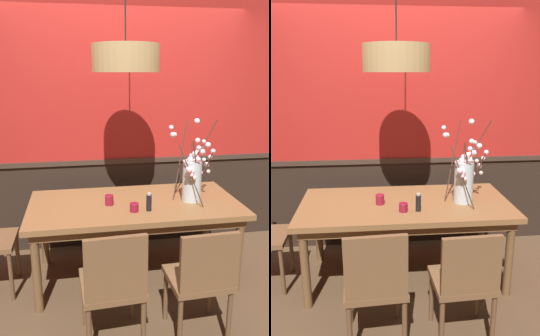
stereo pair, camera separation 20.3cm
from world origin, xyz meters
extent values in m
plane|color=brown|center=(0.00, 0.00, 0.00)|extent=(24.00, 24.00, 0.00)
cube|color=#2D2119|center=(0.00, 0.75, 0.47)|extent=(5.62, 0.12, 0.94)
cube|color=#3E2E24|center=(0.00, 0.74, 0.96)|extent=(5.62, 0.14, 0.05)
cube|color=#B2231E|center=(0.00, 0.75, 1.96)|extent=(5.62, 0.12, 2.04)
cube|color=olive|center=(0.00, 0.00, 0.73)|extent=(1.87, 0.93, 0.05)
cube|color=brown|center=(0.00, 0.00, 0.66)|extent=(1.77, 0.82, 0.08)
cylinder|color=brown|center=(-0.85, -0.37, 0.35)|extent=(0.07, 0.07, 0.70)
cylinder|color=brown|center=(0.85, -0.37, 0.35)|extent=(0.07, 0.07, 0.70)
cylinder|color=brown|center=(-0.85, 0.37, 0.35)|extent=(0.07, 0.07, 0.70)
cylinder|color=brown|center=(0.85, 0.37, 0.35)|extent=(0.07, 0.07, 0.70)
cube|color=brown|center=(-0.29, -0.78, 0.46)|extent=(0.45, 0.46, 0.04)
cube|color=brown|center=(-0.28, -0.98, 0.69)|extent=(0.41, 0.06, 0.43)
cylinder|color=brown|center=(-0.49, -0.60, 0.22)|extent=(0.04, 0.04, 0.43)
cylinder|color=brown|center=(-0.12, -0.58, 0.22)|extent=(0.04, 0.04, 0.43)
cylinder|color=brown|center=(-0.47, -0.98, 0.22)|extent=(0.04, 0.04, 0.43)
cylinder|color=brown|center=(-0.10, -0.96, 0.22)|extent=(0.04, 0.04, 0.43)
cylinder|color=brown|center=(-1.08, 0.18, 0.22)|extent=(0.04, 0.04, 0.45)
cylinder|color=brown|center=(-1.08, -0.19, 0.22)|extent=(0.04, 0.04, 0.45)
cube|color=brown|center=(0.33, -0.79, 0.44)|extent=(0.44, 0.41, 0.04)
cube|color=brown|center=(0.33, -0.97, 0.67)|extent=(0.40, 0.05, 0.41)
cylinder|color=brown|center=(0.14, -0.63, 0.21)|extent=(0.04, 0.04, 0.42)
cylinder|color=brown|center=(0.50, -0.62, 0.21)|extent=(0.04, 0.04, 0.42)
cylinder|color=brown|center=(0.15, -0.97, 0.21)|extent=(0.04, 0.04, 0.42)
cylinder|color=brown|center=(0.52, -0.95, 0.21)|extent=(0.04, 0.04, 0.42)
cube|color=brown|center=(-0.27, 0.82, 0.46)|extent=(0.46, 0.44, 0.04)
cube|color=brown|center=(-0.26, 1.02, 0.72)|extent=(0.42, 0.06, 0.48)
cylinder|color=brown|center=(-0.09, 0.63, 0.22)|extent=(0.04, 0.04, 0.44)
cylinder|color=brown|center=(-0.46, 0.65, 0.22)|extent=(0.04, 0.04, 0.44)
cylinder|color=brown|center=(-0.07, 1.00, 0.22)|extent=(0.04, 0.04, 0.44)
cylinder|color=brown|center=(-0.45, 1.01, 0.22)|extent=(0.04, 0.04, 0.44)
cylinder|color=silver|center=(0.52, -0.04, 0.94)|extent=(0.17, 0.17, 0.37)
cylinder|color=silver|center=(0.52, -0.04, 0.80)|extent=(0.15, 0.15, 0.08)
cylinder|color=#472D23|center=(0.44, 0.08, 1.11)|extent=(0.18, 0.21, 0.71)
sphere|color=#FAC5D6|center=(0.37, 0.11, 1.34)|extent=(0.05, 0.05, 0.05)
sphere|color=#FFCDD9|center=(0.35, 0.11, 1.40)|extent=(0.04, 0.04, 0.04)
sphere|color=#FFD7D7|center=(0.39, 0.12, 1.33)|extent=(0.05, 0.05, 0.05)
sphere|color=#FCD0E3|center=(0.37, 0.12, 1.33)|extent=(0.03, 0.03, 0.03)
cylinder|color=#472D23|center=(0.54, -0.10, 1.04)|extent=(0.12, 0.07, 0.56)
sphere|color=silver|center=(0.60, -0.17, 1.29)|extent=(0.05, 0.05, 0.05)
sphere|color=silver|center=(0.56, -0.17, 1.32)|extent=(0.04, 0.04, 0.04)
sphere|color=white|center=(0.57, -0.13, 1.23)|extent=(0.06, 0.06, 0.06)
sphere|color=white|center=(0.54, -0.13, 1.16)|extent=(0.04, 0.04, 0.04)
sphere|color=silver|center=(0.57, -0.12, 1.25)|extent=(0.04, 0.04, 0.04)
sphere|color=#FFCDE5|center=(0.53, -0.15, 1.26)|extent=(0.04, 0.04, 0.04)
cylinder|color=#472D23|center=(0.50, -0.04, 1.01)|extent=(0.05, 0.11, 0.51)
sphere|color=white|center=(0.49, -0.06, 1.14)|extent=(0.05, 0.05, 0.05)
sphere|color=#FBC9CF|center=(0.53, -0.06, 1.03)|extent=(0.05, 0.05, 0.05)
sphere|color=#F6C8E6|center=(0.50, -0.05, 1.17)|extent=(0.05, 0.05, 0.05)
sphere|color=#FFC8E5|center=(0.51, -0.02, 1.08)|extent=(0.03, 0.03, 0.03)
cylinder|color=#472D23|center=(0.47, -0.15, 1.02)|extent=(0.20, 0.17, 0.52)
sphere|color=#FFC4E2|center=(0.46, -0.18, 1.03)|extent=(0.03, 0.03, 0.03)
sphere|color=#F9D0D5|center=(0.48, -0.14, 1.06)|extent=(0.06, 0.06, 0.06)
sphere|color=#FACBE3|center=(0.44, -0.19, 1.08)|extent=(0.05, 0.05, 0.05)
sphere|color=silver|center=(0.44, -0.14, 1.08)|extent=(0.04, 0.04, 0.04)
sphere|color=#F9D3CF|center=(0.50, -0.15, 1.00)|extent=(0.04, 0.04, 0.04)
cylinder|color=#472D23|center=(0.60, 0.13, 1.11)|extent=(0.35, 0.13, 0.71)
sphere|color=#FFDBD0|center=(0.64, 0.19, 1.26)|extent=(0.05, 0.05, 0.05)
sphere|color=#FFDCD7|center=(0.60, 0.16, 1.14)|extent=(0.05, 0.05, 0.05)
sphere|color=silver|center=(0.64, 0.17, 1.16)|extent=(0.04, 0.04, 0.04)
sphere|color=white|center=(0.66, 0.29, 1.43)|extent=(0.06, 0.06, 0.06)
sphere|color=#FFDDD1|center=(0.61, 0.09, 1.08)|extent=(0.05, 0.05, 0.05)
sphere|color=#F7D0E2|center=(0.62, 0.14, 1.11)|extent=(0.05, 0.05, 0.05)
cylinder|color=#472D23|center=(0.63, 0.00, 0.98)|extent=(0.12, 0.17, 0.45)
sphere|color=#F7D3D7|center=(0.70, 0.02, 1.14)|extent=(0.04, 0.04, 0.04)
sphere|color=silver|center=(0.68, -0.02, 1.01)|extent=(0.04, 0.04, 0.04)
sphere|color=#FDDAD7|center=(0.65, 0.03, 1.11)|extent=(0.04, 0.04, 0.04)
sphere|color=silver|center=(0.73, 0.03, 1.19)|extent=(0.04, 0.04, 0.04)
sphere|color=#F7C4D0|center=(0.66, 0.00, 1.07)|extent=(0.05, 0.05, 0.05)
sphere|color=#FDD2D3|center=(0.60, 0.00, 1.00)|extent=(0.05, 0.05, 0.05)
cylinder|color=maroon|center=(-0.04, -0.21, 0.79)|extent=(0.07, 0.07, 0.07)
torus|color=#A81B37|center=(-0.04, -0.21, 0.82)|extent=(0.08, 0.08, 0.01)
cylinder|color=silver|center=(-0.04, -0.21, 0.78)|extent=(0.05, 0.05, 0.04)
cylinder|color=maroon|center=(-0.23, -0.03, 0.80)|extent=(0.08, 0.08, 0.09)
torus|color=#A81B37|center=(-0.23, -0.03, 0.84)|extent=(0.08, 0.08, 0.01)
cylinder|color=silver|center=(-0.23, -0.03, 0.78)|extent=(0.05, 0.05, 0.04)
cylinder|color=black|center=(0.09, -0.22, 0.82)|extent=(0.04, 0.04, 0.14)
cylinder|color=beige|center=(0.09, -0.22, 0.90)|extent=(0.03, 0.03, 0.02)
cylinder|color=tan|center=(-0.08, -0.02, 1.99)|extent=(0.54, 0.54, 0.22)
sphere|color=#F9EAB7|center=(-0.08, -0.02, 1.96)|extent=(0.14, 0.14, 0.14)
camera|label=1|loc=(-0.49, -2.90, 1.88)|focal=37.28mm
camera|label=2|loc=(-0.29, -2.93, 1.88)|focal=37.28mm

